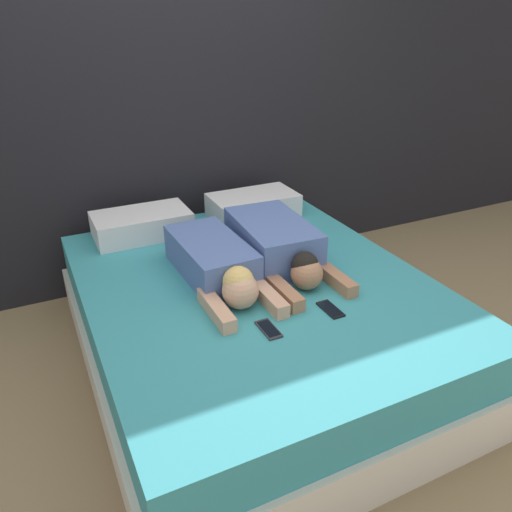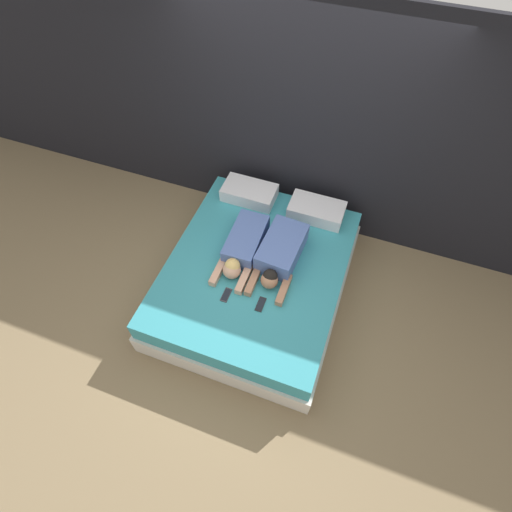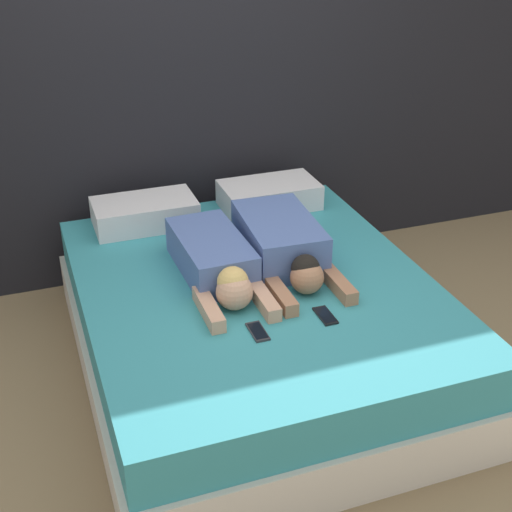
{
  "view_description": "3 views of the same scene",
  "coord_description": "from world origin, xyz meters",
  "views": [
    {
      "loc": [
        -1.02,
        -2.1,
        1.83
      ],
      "look_at": [
        0.0,
        0.0,
        0.67
      ],
      "focal_mm": 35.0,
      "sensor_mm": 36.0,
      "label": 1
    },
    {
      "loc": [
        0.79,
        -2.15,
        3.85
      ],
      "look_at": [
        0.0,
        0.0,
        0.67
      ],
      "focal_mm": 28.0,
      "sensor_mm": 36.0,
      "label": 2
    },
    {
      "loc": [
        -1.06,
        -2.97,
        2.36
      ],
      "look_at": [
        0.0,
        0.0,
        0.67
      ],
      "focal_mm": 50.0,
      "sensor_mm": 36.0,
      "label": 3
    }
  ],
  "objects": [
    {
      "name": "person_left",
      "position": [
        -0.18,
        0.1,
        0.61
      ],
      "size": [
        0.34,
        0.9,
        0.21
      ],
      "color": "#4C66A5",
      "rests_on": "bed"
    },
    {
      "name": "cell_phone_right",
      "position": [
        0.2,
        -0.42,
        0.52
      ],
      "size": [
        0.07,
        0.16,
        0.01
      ],
      "color": "black",
      "rests_on": "bed"
    },
    {
      "name": "person_right",
      "position": [
        0.2,
        0.14,
        0.63
      ],
      "size": [
        0.4,
        0.9,
        0.23
      ],
      "color": "#4C66A5",
      "rests_on": "bed"
    },
    {
      "name": "pillow_head_right",
      "position": [
        0.39,
        0.86,
        0.6
      ],
      "size": [
        0.6,
        0.34,
        0.16
      ],
      "color": "silver",
      "rests_on": "bed"
    },
    {
      "name": "bed",
      "position": [
        0.0,
        0.0,
        0.25
      ],
      "size": [
        1.81,
        2.17,
        0.52
      ],
      "color": "beige",
      "rests_on": "ground_plane"
    },
    {
      "name": "ground_plane",
      "position": [
        0.0,
        0.0,
        0.0
      ],
      "size": [
        12.0,
        12.0,
        0.0
      ],
      "primitive_type": "plane",
      "color": "#7F6B4C"
    },
    {
      "name": "cell_phone_left",
      "position": [
        -0.15,
        -0.43,
        0.52
      ],
      "size": [
        0.07,
        0.16,
        0.01
      ],
      "color": "#2D2D33",
      "rests_on": "bed"
    },
    {
      "name": "pillow_head_left",
      "position": [
        -0.39,
        0.86,
        0.6
      ],
      "size": [
        0.6,
        0.34,
        0.16
      ],
      "color": "silver",
      "rests_on": "bed"
    },
    {
      "name": "wall_back",
      "position": [
        0.0,
        1.24,
        1.3
      ],
      "size": [
        12.0,
        0.06,
        2.6
      ],
      "color": "black",
      "rests_on": "ground_plane"
    }
  ]
}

